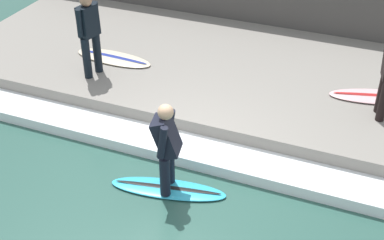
% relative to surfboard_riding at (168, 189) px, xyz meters
% --- Properties ---
extents(ground_plane, '(28.00, 28.00, 0.00)m').
position_rel_surfboard_riding_xyz_m(ground_plane, '(0.22, -0.00, -0.03)').
color(ground_plane, '#2D564C').
extents(concrete_ledge, '(4.40, 11.83, 0.42)m').
position_rel_surfboard_riding_xyz_m(concrete_ledge, '(3.50, -0.00, 0.18)').
color(concrete_ledge, gray).
rests_on(concrete_ledge, ground_plane).
extents(back_wall, '(0.50, 12.42, 1.68)m').
position_rel_surfboard_riding_xyz_m(back_wall, '(5.95, -0.00, 0.81)').
color(back_wall, '#474442').
rests_on(back_wall, ground_plane).
extents(wave_foam_crest, '(0.71, 11.24, 0.20)m').
position_rel_surfboard_riding_xyz_m(wave_foam_crest, '(0.95, -0.00, 0.07)').
color(wave_foam_crest, white).
rests_on(wave_foam_crest, ground_plane).
extents(surfboard_riding, '(0.81, 1.86, 0.07)m').
position_rel_surfboard_riding_xyz_m(surfboard_riding, '(0.00, 0.00, 0.00)').
color(surfboard_riding, '#2DADD1').
rests_on(surfboard_riding, ground_plane).
extents(surfer_riding, '(0.55, 0.47, 1.49)m').
position_rel_surfboard_riding_xyz_m(surfer_riding, '(-0.00, -0.00, 0.86)').
color(surfer_riding, black).
rests_on(surfer_riding, surfboard_riding).
extents(surfer_waiting_near, '(0.54, 0.31, 1.62)m').
position_rel_surfboard_riding_xyz_m(surfer_waiting_near, '(2.15, 2.54, 1.30)').
color(surfer_waiting_near, black).
rests_on(surfer_waiting_near, concrete_ledge).
extents(surfboard_waiting_near, '(0.64, 1.72, 0.07)m').
position_rel_surfboard_riding_xyz_m(surfboard_waiting_near, '(2.85, 2.50, 0.42)').
color(surfboard_waiting_near, beige).
rests_on(surfboard_waiting_near, concrete_ledge).
extents(surfboard_waiting_far, '(0.98, 1.86, 0.07)m').
position_rel_surfboard_riding_xyz_m(surfboard_waiting_far, '(3.30, -2.72, 0.42)').
color(surfboard_waiting_far, beige).
rests_on(surfboard_waiting_far, concrete_ledge).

